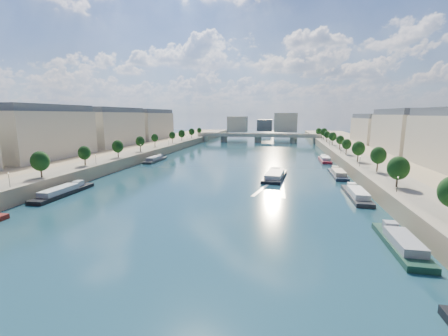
% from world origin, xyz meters
% --- Properties ---
extents(ground, '(700.00, 700.00, 0.00)m').
position_xyz_m(ground, '(0.00, 100.00, 0.00)').
color(ground, '#0C2E36').
rests_on(ground, ground).
extents(quay_left, '(44.00, 520.00, 5.00)m').
position_xyz_m(quay_left, '(-72.00, 100.00, 2.50)').
color(quay_left, '#9E8460').
rests_on(quay_left, ground).
extents(quay_right, '(44.00, 520.00, 5.00)m').
position_xyz_m(quay_right, '(72.00, 100.00, 2.50)').
color(quay_right, '#9E8460').
rests_on(quay_right, ground).
extents(pave_left, '(14.00, 520.00, 0.10)m').
position_xyz_m(pave_left, '(-57.00, 100.00, 5.05)').
color(pave_left, gray).
rests_on(pave_left, quay_left).
extents(pave_right, '(14.00, 520.00, 0.10)m').
position_xyz_m(pave_right, '(57.00, 100.00, 5.05)').
color(pave_right, gray).
rests_on(pave_right, quay_right).
extents(trees_left, '(4.80, 268.80, 8.26)m').
position_xyz_m(trees_left, '(-55.00, 102.00, 10.48)').
color(trees_left, '#382B1E').
rests_on(trees_left, ground).
extents(trees_right, '(4.80, 268.80, 8.26)m').
position_xyz_m(trees_right, '(55.00, 110.00, 10.48)').
color(trees_right, '#382B1E').
rests_on(trees_right, ground).
extents(lamps_left, '(0.36, 200.36, 4.28)m').
position_xyz_m(lamps_left, '(-52.50, 90.00, 7.78)').
color(lamps_left, black).
rests_on(lamps_left, ground).
extents(lamps_right, '(0.36, 200.36, 4.28)m').
position_xyz_m(lamps_right, '(52.50, 105.00, 7.78)').
color(lamps_right, black).
rests_on(lamps_right, ground).
extents(buildings_left, '(16.00, 226.00, 23.20)m').
position_xyz_m(buildings_left, '(-85.00, 112.00, 16.45)').
color(buildings_left, '#C0B593').
rests_on(buildings_left, ground).
extents(buildings_right, '(16.00, 226.00, 23.20)m').
position_xyz_m(buildings_right, '(85.00, 112.00, 16.45)').
color(buildings_right, '#C0B593').
rests_on(buildings_right, ground).
extents(skyline, '(79.00, 42.00, 22.00)m').
position_xyz_m(skyline, '(3.19, 319.52, 14.66)').
color(skyline, '#C0B593').
rests_on(skyline, ground).
extents(bridge, '(112.00, 12.00, 8.15)m').
position_xyz_m(bridge, '(0.00, 237.52, 5.08)').
color(bridge, '#C1B79E').
rests_on(bridge, ground).
extents(tour_barge, '(9.72, 25.94, 3.61)m').
position_xyz_m(tour_barge, '(19.89, 80.95, 0.91)').
color(tour_barge, black).
rests_on(tour_barge, ground).
extents(wake, '(10.74, 26.02, 0.04)m').
position_xyz_m(wake, '(19.89, 64.29, 0.02)').
color(wake, silver).
rests_on(wake, ground).
extents(moored_barges_left, '(5.00, 153.14, 3.60)m').
position_xyz_m(moored_barges_left, '(-45.50, 35.34, 0.84)').
color(moored_barges_left, '#1D1B3B').
rests_on(moored_barges_left, ground).
extents(moored_barges_right, '(5.00, 162.86, 3.60)m').
position_xyz_m(moored_barges_right, '(45.50, 57.07, 0.84)').
color(moored_barges_right, black).
rests_on(moored_barges_right, ground).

